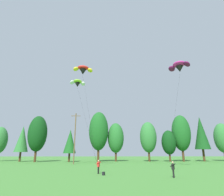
# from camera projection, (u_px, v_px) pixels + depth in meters

# --- Properties ---
(treeline_tree_a) EXTENTS (4.57, 4.57, 10.26)m
(treeline_tree_a) POSITION_uv_depth(u_px,v_px,m) (0.00, 140.00, 58.80)
(treeline_tree_a) COLOR #472D19
(treeline_tree_a) RESTS_ON ground_plane
(treeline_tree_b) EXTENTS (3.85, 3.85, 10.21)m
(treeline_tree_b) POSITION_uv_depth(u_px,v_px,m) (22.00, 139.00, 56.41)
(treeline_tree_b) COLOR #472D19
(treeline_tree_b) RESTS_ON ground_plane
(treeline_tree_c) EXTENTS (5.24, 5.24, 12.73)m
(treeline_tree_c) POSITION_uv_depth(u_px,v_px,m) (38.00, 134.00, 54.29)
(treeline_tree_c) COLOR #472D19
(treeline_tree_c) RESTS_ON ground_plane
(treeline_tree_d) EXTENTS (3.56, 3.56, 8.92)m
(treeline_tree_d) POSITION_uv_depth(u_px,v_px,m) (70.00, 141.00, 54.64)
(treeline_tree_d) COLOR #472D19
(treeline_tree_d) RESTS_ON ground_plane
(treeline_tree_e) EXTENTS (5.68, 5.68, 14.38)m
(treeline_tree_e) POSITION_uv_depth(u_px,v_px,m) (99.00, 131.00, 56.78)
(treeline_tree_e) COLOR #472D19
(treeline_tree_e) RESTS_ON ground_plane
(treeline_tree_f) EXTENTS (4.83, 4.83, 11.21)m
(treeline_tree_f) POSITION_uv_depth(u_px,v_px,m) (116.00, 138.00, 57.68)
(treeline_tree_f) COLOR #472D19
(treeline_tree_f) RESTS_ON ground_plane
(treeline_tree_g) EXTENTS (4.90, 4.90, 11.50)m
(treeline_tree_g) POSITION_uv_depth(u_px,v_px,m) (148.00, 137.00, 57.24)
(treeline_tree_g) COLOR #472D19
(treeline_tree_g) RESTS_ON ground_plane
(treeline_tree_h) EXTENTS (4.21, 4.21, 8.91)m
(treeline_tree_h) POSITION_uv_depth(u_px,v_px,m) (169.00, 142.00, 56.46)
(treeline_tree_h) COLOR #472D19
(treeline_tree_h) RESTS_ON ground_plane
(treeline_tree_i) EXTENTS (5.47, 5.47, 13.59)m
(treeline_tree_i) POSITION_uv_depth(u_px,v_px,m) (181.00, 133.00, 57.69)
(treeline_tree_i) COLOR #472D19
(treeline_tree_i) RESTS_ON ground_plane
(treeline_tree_j) EXTENTS (4.52, 4.52, 13.27)m
(treeline_tree_j) POSITION_uv_depth(u_px,v_px,m) (201.00, 133.00, 58.53)
(treeline_tree_j) COLOR #472D19
(treeline_tree_j) RESTS_ON ground_plane
(treeline_tree_k) EXTENTS (4.88, 4.88, 11.41)m
(treeline_tree_k) POSITION_uv_depth(u_px,v_px,m) (222.00, 138.00, 59.33)
(treeline_tree_k) COLOR #472D19
(treeline_tree_k) RESTS_ON ground_plane
(utility_pole) EXTENTS (2.20, 0.26, 11.70)m
(utility_pole) POSITION_uv_depth(u_px,v_px,m) (75.00, 137.00, 44.99)
(utility_pole) COLOR brown
(utility_pole) RESTS_ON ground_plane
(kite_flyer_near) EXTENTS (0.68, 0.71, 1.69)m
(kite_flyer_near) POSITION_uv_depth(u_px,v_px,m) (98.00, 166.00, 24.66)
(kite_flyer_near) COLOR black
(kite_flyer_near) RESTS_ON ground_plane
(kite_flyer_mid) EXTENTS (0.75, 0.76, 1.69)m
(kite_flyer_mid) POSITION_uv_depth(u_px,v_px,m) (173.00, 168.00, 20.82)
(kite_flyer_mid) COLOR black
(kite_flyer_mid) RESTS_ON ground_plane
(parafoil_kite_high_lime_white) EXTENTS (6.54, 13.03, 15.95)m
(parafoil_kite_high_lime_white) POSITION_uv_depth(u_px,v_px,m) (78.00, 83.00, 40.44)
(parafoil_kite_high_lime_white) COLOR #93D633
(parafoil_kite_mid_magenta) EXTENTS (7.38, 9.87, 16.36)m
(parafoil_kite_mid_magenta) POSITION_uv_depth(u_px,v_px,m) (179.00, 66.00, 33.27)
(parafoil_kite_mid_magenta) COLOR #D12893
(parafoil_kite_far_red_yellow) EXTENTS (5.23, 8.88, 17.32)m
(parafoil_kite_far_red_yellow) POSITION_uv_depth(u_px,v_px,m) (83.00, 70.00, 37.00)
(parafoil_kite_far_red_yellow) COLOR red
(backpack) EXTENTS (0.36, 0.39, 0.40)m
(backpack) POSITION_uv_depth(u_px,v_px,m) (104.00, 174.00, 22.84)
(backpack) COLOR black
(backpack) RESTS_ON ground_plane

